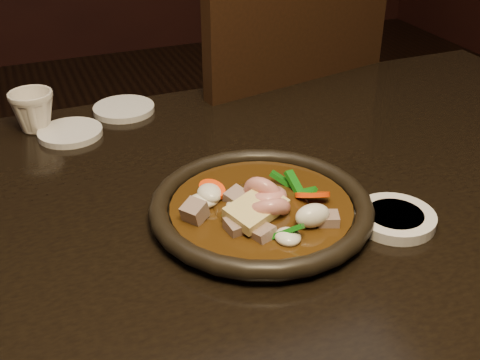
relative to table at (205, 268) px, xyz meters
name	(u,v)px	position (x,y,z in m)	size (l,w,h in m)	color
table	(205,268)	(0.00, 0.00, 0.00)	(1.60, 0.90, 0.75)	black
chair	(259,150)	(0.32, 0.55, -0.14)	(0.55, 0.55, 0.97)	black
plate	(261,208)	(0.08, -0.02, 0.09)	(0.30, 0.30, 0.03)	black
stirfry	(260,207)	(0.07, -0.03, 0.10)	(0.21, 0.17, 0.07)	#331E09
soy_dish	(395,218)	(0.23, -0.10, 0.08)	(0.11, 0.11, 0.01)	silver
saucer_left	(70,133)	(-0.12, 0.33, 0.08)	(0.11, 0.11, 0.01)	silver
saucer_right	(124,109)	(-0.02, 0.39, 0.08)	(0.11, 0.11, 0.01)	silver
tea_cup	(33,110)	(-0.18, 0.38, 0.11)	(0.07, 0.07, 0.07)	beige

